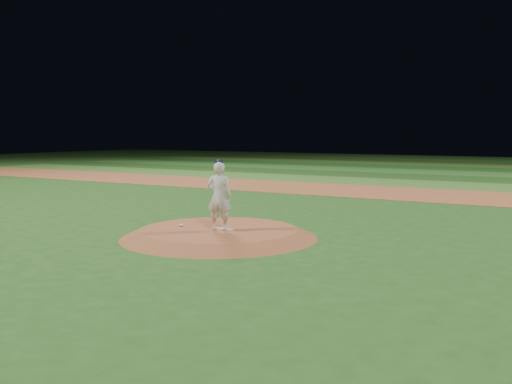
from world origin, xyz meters
name	(u,v)px	position (x,y,z in m)	size (l,w,h in m)	color
ground	(219,237)	(0.00, 0.00, 0.00)	(120.00, 120.00, 0.00)	#26571C
infield_dirt_band	(383,192)	(0.00, 14.00, 0.01)	(70.00, 6.00, 0.02)	#A55B33
outfield_stripe_0	(414,184)	(0.00, 19.50, 0.01)	(70.00, 5.00, 0.02)	#40762A
outfield_stripe_1	(436,178)	(0.00, 24.50, 0.01)	(70.00, 5.00, 0.02)	#204C18
outfield_stripe_2	(453,173)	(0.00, 29.50, 0.01)	(70.00, 5.00, 0.02)	#306A26
outfield_stripe_3	(467,169)	(0.00, 34.50, 0.01)	(70.00, 5.00, 0.02)	#1C4E19
outfield_stripe_4	(478,166)	(0.00, 39.50, 0.01)	(70.00, 5.00, 0.02)	#356424
outfield_stripe_5	(488,163)	(0.00, 44.50, 0.01)	(70.00, 5.00, 0.02)	#224516
pitchers_mound	(219,233)	(0.00, 0.00, 0.12)	(5.50, 5.50, 0.25)	#A15632
pitching_rubber	(224,229)	(0.21, -0.05, 0.27)	(0.60, 0.15, 0.03)	silver
rosin_bag	(181,225)	(-1.15, -0.25, 0.29)	(0.13, 0.13, 0.07)	silver
pitcher_on_mound	(219,196)	(0.19, -0.25, 1.21)	(0.79, 0.64, 1.95)	white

